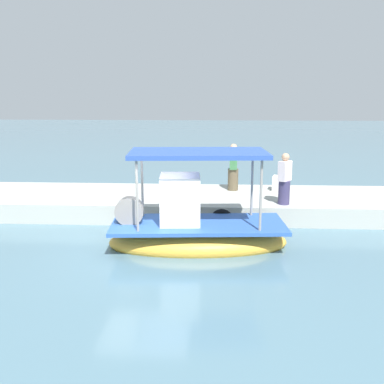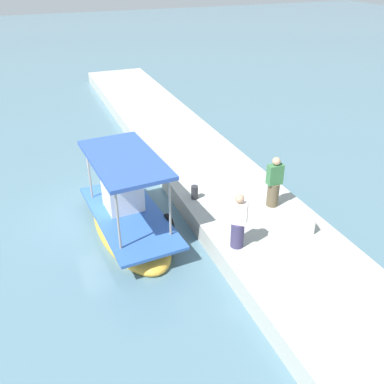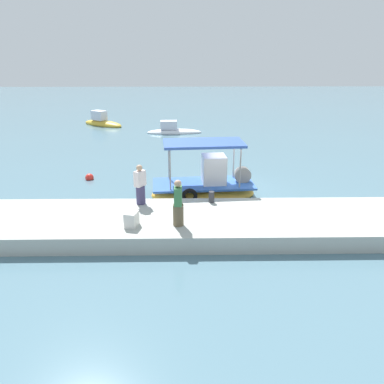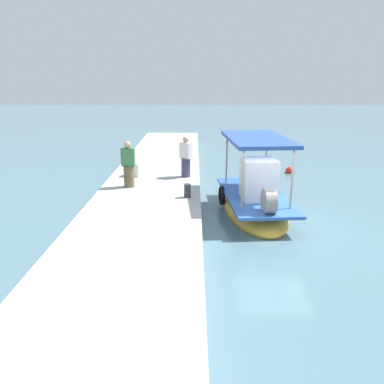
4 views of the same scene
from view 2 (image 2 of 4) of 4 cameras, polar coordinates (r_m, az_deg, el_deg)
ground_plane at (r=15.45m, az=-11.32°, el=-2.75°), size 120.00×120.00×0.00m
dock_quay at (r=16.38m, az=3.41°, el=1.14°), size 36.00×3.81×0.66m
main_fishing_boat at (r=14.09m, az=-8.52°, el=-3.48°), size 5.22×2.45×3.09m
fisherman_near_bollard at (r=12.05m, az=6.21°, el=-4.23°), size 0.53×0.55×1.71m
fisherman_by_crate at (r=14.19m, az=10.97°, el=1.05°), size 0.40×0.51×1.77m
mooring_bollard at (r=14.60m, az=0.34°, el=-0.04°), size 0.24×0.24×0.48m
cargo_crate at (r=13.29m, az=14.80°, el=-4.19°), size 0.53×0.61×0.55m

